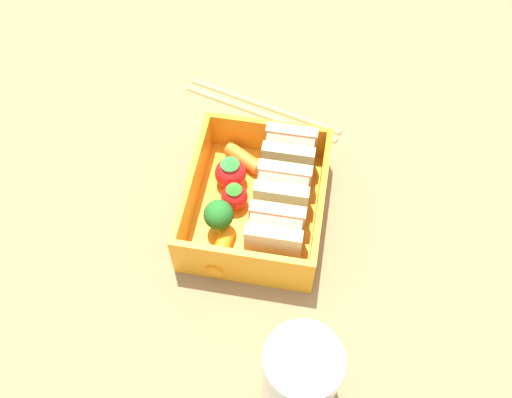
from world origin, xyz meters
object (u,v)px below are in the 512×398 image
Objects in this scene: carrot_stick_left at (243,158)px; strawberry_left at (230,173)px; sandwich_center_left at (282,195)px; broccoli_floret at (219,216)px; carrot_stick_far_left at (221,251)px; sandwich_center at (275,236)px; strawberry_far_left at (234,200)px; drinking_glass at (301,374)px; sandwich_left at (289,157)px; chopstick_pair at (262,108)px.

carrot_stick_left is 1.10× the size of strawberry_left.
sandwich_center_left is 7.38cm from carrot_stick_left.
broccoli_floret reaches higher than carrot_stick_far_left.
carrot_stick_left is at bearing -154.05° from sandwich_center.
strawberry_far_left is at bearing 0.84° from carrot_stick_left.
sandwich_center is at bearing -161.84° from drinking_glass.
sandwich_left is 1.38× the size of broccoli_floret.
sandwich_center_left is 1.38× the size of broccoli_floret.
carrot_stick_far_left is at bearing -76.29° from sandwich_center.
sandwich_center_left is 6.23cm from strawberry_left.
carrot_stick_far_left is (5.77, -4.86, -2.12)cm from sandwich_center_left.
strawberry_left is at bearing -69.77° from sandwich_left.
sandwich_center reaches higher than carrot_stick_left.
sandwich_left is 21.47cm from drinking_glass.
chopstick_pair is (-11.32, 1.33, -2.56)cm from strawberry_left.
carrot_stick_far_left is at bearing -0.48° from carrot_stick_left.
broccoli_floret is (5.64, 0.02, 0.85)cm from strawberry_left.
strawberry_left is 0.20× the size of chopstick_pair.
drinking_glass reaches higher than strawberry_left.
strawberry_far_left is 3.06cm from broccoli_floret.
strawberry_left is 0.91× the size of broccoli_floret.
sandwich_center is 6.44cm from strawberry_far_left.
sandwich_center_left and sandwich_center have the same top height.
carrot_stick_left is 0.90× the size of carrot_stick_far_left.
broccoli_floret reaches higher than strawberry_left.
strawberry_far_left reaches higher than carrot_stick_left.
broccoli_floret is (7.69, -5.56, -0.31)cm from sandwich_left.
sandwich_center_left is at bearing 17.03° from chopstick_pair.
strawberry_far_left is (-4.18, -4.69, -1.43)cm from sandwich_center.
sandwich_center_left is 16.98cm from drinking_glass.
sandwich_left is 6.05cm from strawberry_left.
strawberry_left is at bearing -141.93° from sandwich_center.
carrot_stick_left is 8.56cm from broccoli_floret.
strawberry_left is at bearing -16.59° from carrot_stick_left.
sandwich_center_left is 1.77× the size of strawberry_far_left.
carrot_stick_left is at bearing -179.16° from strawberry_far_left.
sandwich_left is at bearing 136.74° from strawberry_far_left.
drinking_glass is at bearing 10.51° from sandwich_left.
sandwich_left is 1.00× the size of sandwich_center.
chopstick_pair is at bearing 173.29° from strawberry_left.
broccoli_floret reaches higher than carrot_stick_left.
sandwich_center is at bearing 0.00° from sandwich_left.
drinking_glass is at bearing 15.03° from chopstick_pair.
sandwich_center_left is at bearing 0.00° from sandwich_left.
sandwich_center is 1.77× the size of strawberry_far_left.
sandwich_center is 1.38× the size of broccoli_floret.
carrot_stick_left is at bearing 179.52° from carrot_stick_far_left.
carrot_stick_far_left is (8.30, 0.71, -0.95)cm from strawberry_left.
chopstick_pair is (-9.26, -4.24, -3.72)cm from sandwich_left.
sandwich_center is at bearing 75.16° from broccoli_floret.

